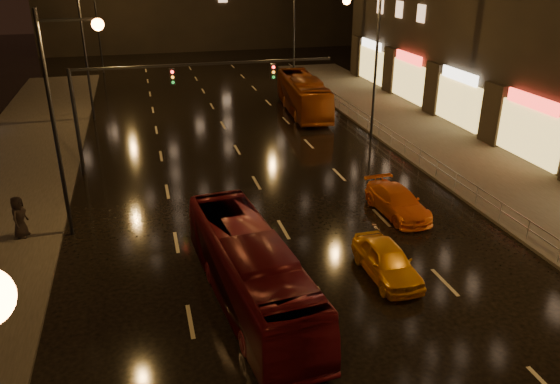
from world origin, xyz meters
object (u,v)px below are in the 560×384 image
taxi_far (398,202)px  bus_curb (303,95)px  pedestrian_c (19,217)px  taxi_near (387,261)px  bus_red (251,271)px

taxi_far → bus_curb: bearing=83.2°
taxi_far → pedestrian_c: bearing=170.4°
taxi_near → pedestrian_c: (-14.65, 7.03, 0.42)m
bus_curb → taxi_far: bus_curb is taller
bus_curb → taxi_near: 25.33m
bus_curb → taxi_near: (-4.06, -24.99, -0.78)m
bus_curb → pedestrian_c: size_ratio=5.48×
bus_red → taxi_far: bus_red is taller
bus_red → taxi_near: (5.63, 0.49, -0.70)m
taxi_near → taxi_far: 6.01m
bus_curb → taxi_far: 19.82m
taxi_near → taxi_far: bearing=59.5°
bus_red → bus_curb: bearing=63.1°
bus_curb → bus_red: bearing=-106.1°
bus_red → taxi_far: (8.62, 5.70, -0.74)m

